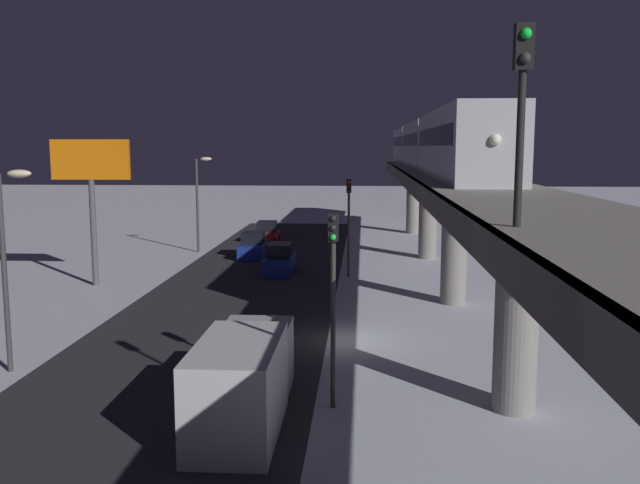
% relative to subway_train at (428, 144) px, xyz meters
% --- Properties ---
extents(ground_plane, '(240.00, 240.00, 0.00)m').
position_rel_subway_train_xyz_m(ground_plane, '(5.85, 24.67, -8.64)').
color(ground_plane, silver).
extents(avenue_asphalt, '(11.00, 92.15, 0.01)m').
position_rel_subway_train_xyz_m(avenue_asphalt, '(11.96, 24.67, -8.64)').
color(avenue_asphalt, '#28282D').
rests_on(avenue_asphalt, ground_plane).
extents(elevated_railway, '(5.00, 92.15, 6.86)m').
position_rel_subway_train_xyz_m(elevated_railway, '(0.09, 24.67, -2.71)').
color(elevated_railway, gray).
rests_on(elevated_railway, ground_plane).
extents(subway_train, '(2.94, 55.47, 3.40)m').
position_rel_subway_train_xyz_m(subway_train, '(0.00, 0.00, 0.00)').
color(subway_train, '#B7BABF').
rests_on(subway_train, elevated_railway).
extents(rail_signal, '(0.36, 0.41, 4.00)m').
position_rel_subway_train_xyz_m(rail_signal, '(1.81, 40.01, 0.95)').
color(rail_signal, black).
rests_on(rail_signal, elevated_railway).
extents(sedan_red, '(1.91, 4.15, 1.97)m').
position_rel_subway_train_xyz_m(sedan_red, '(13.36, -5.52, -7.86)').
color(sedan_red, '#A51E1E').
rests_on(sedan_red, ground_plane).
extents(sedan_blue, '(1.80, 4.35, 1.97)m').
position_rel_subway_train_xyz_m(sedan_blue, '(13.36, 2.08, -7.85)').
color(sedan_blue, navy).
rests_on(sedan_blue, ground_plane).
extents(sedan_blue_2, '(1.80, 4.73, 1.97)m').
position_rel_subway_train_xyz_m(sedan_blue_2, '(10.56, 8.32, -7.85)').
color(sedan_blue_2, navy).
rests_on(sedan_blue_2, ground_plane).
extents(box_truck, '(2.40, 7.40, 2.80)m').
position_rel_subway_train_xyz_m(box_truck, '(8.56, 33.79, -7.30)').
color(box_truck, '#B2B2B7').
rests_on(box_truck, ground_plane).
extents(traffic_light_near, '(0.32, 0.44, 6.40)m').
position_rel_subway_train_xyz_m(traffic_light_near, '(5.86, 32.53, -4.45)').
color(traffic_light_near, '#2D2D2D').
rests_on(traffic_light_near, ground_plane).
extents(traffic_light_mid, '(0.32, 0.44, 6.40)m').
position_rel_subway_train_xyz_m(traffic_light_mid, '(5.86, 9.60, -4.45)').
color(traffic_light_mid, '#2D2D2D').
rests_on(traffic_light_mid, ground_plane).
extents(commercial_billboard, '(4.80, 0.36, 8.90)m').
position_rel_subway_train_xyz_m(commercial_billboard, '(21.35, 13.44, -1.81)').
color(commercial_billboard, '#4C4C51').
rests_on(commercial_billboard, ground_plane).
extents(street_lamp_near, '(1.35, 0.44, 7.65)m').
position_rel_subway_train_xyz_m(street_lamp_near, '(18.03, 29.67, -3.83)').
color(street_lamp_near, '#38383D').
rests_on(street_lamp_near, ground_plane).
extents(street_lamp_far, '(1.35, 0.44, 7.65)m').
position_rel_subway_train_xyz_m(street_lamp_far, '(18.03, -0.33, -3.83)').
color(street_lamp_far, '#38383D').
rests_on(street_lamp_far, ground_plane).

